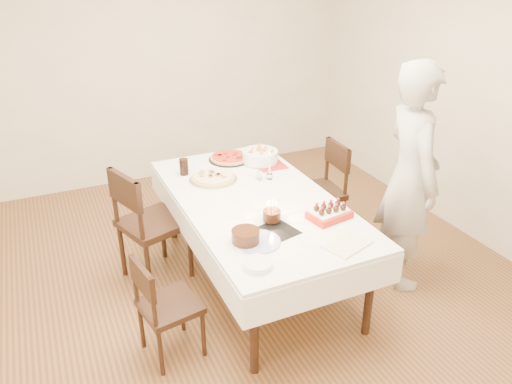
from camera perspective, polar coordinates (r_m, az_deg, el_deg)
name	(u,v)px	position (r m, az deg, el deg)	size (l,w,h in m)	color
floor	(250,284)	(4.21, -0.65, -10.47)	(5.00, 5.00, 0.00)	#52341C
wall_back	(160,63)	(5.88, -10.96, 14.24)	(4.50, 0.04, 2.70)	beige
wall_right	(483,95)	(4.90, 24.52, 10.08)	(0.04, 5.00, 2.70)	beige
dining_table	(256,240)	(4.07, 0.00, -5.48)	(1.14, 2.14, 0.75)	silver
chair_right_savory	(317,192)	(4.68, 6.93, -0.01)	(0.48, 0.48, 0.93)	black
chair_left_savory	(153,224)	(4.13, -11.65, -3.55)	(0.52, 0.52, 1.01)	black
chair_left_dessert	(170,306)	(3.42, -9.82, -12.71)	(0.40, 0.40, 0.77)	black
person	(410,178)	(4.04, 17.18, 1.55)	(0.66, 0.44, 1.82)	beige
pizza_white	(213,178)	(4.21, -4.92, 1.62)	(0.40, 0.40, 0.04)	beige
pizza_pepperoni	(229,158)	(4.62, -3.05, 3.95)	(0.38, 0.38, 0.04)	red
red_placemat	(270,166)	(4.50, 1.66, 3.04)	(0.25, 0.25, 0.01)	#B21E1E
pasta_bowl	(260,156)	(4.54, 0.45, 4.11)	(0.32, 0.32, 0.10)	white
taper_candle	(270,165)	(4.18, 1.57, 3.11)	(0.05, 0.05, 0.25)	white
shaker_pair	(260,175)	(4.19, 0.48, 1.95)	(0.08, 0.08, 0.09)	white
cola_glass	(184,167)	(4.33, -8.24, 2.87)	(0.08, 0.08, 0.14)	black
layer_cake	(246,237)	(3.30, -1.20, -5.13)	(0.24, 0.24, 0.10)	#371A0D
cake_board	(276,231)	(3.45, 2.35, -4.53)	(0.26, 0.26, 0.01)	black
birthday_cake	(272,211)	(3.54, 1.82, -2.23)	(0.13, 0.13, 0.14)	#3D2110
strawberry_box	(329,213)	(3.64, 8.39, -2.44)	(0.30, 0.20, 0.07)	#AC1E13
box_lid	(347,245)	(3.35, 10.37, -6.00)	(0.31, 0.20, 0.03)	beige
plate_stack	(258,264)	(3.08, 0.18, -8.27)	(0.18, 0.18, 0.04)	white
china_plate	(257,242)	(3.33, 0.17, -5.69)	(0.31, 0.31, 0.01)	white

